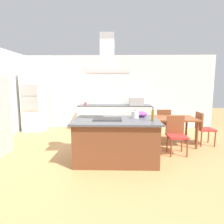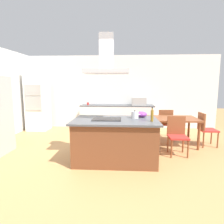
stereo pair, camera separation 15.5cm
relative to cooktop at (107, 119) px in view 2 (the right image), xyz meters
name	(u,v)px [view 2 (the right image)]	position (x,y,z in m)	size (l,w,h in m)	color
ground	(117,140)	(0.18, 1.50, -0.91)	(16.00, 16.00, 0.00)	tan
wall_back	(119,92)	(0.18, 3.25, 0.44)	(7.20, 0.10, 2.70)	white
kitchen_island	(115,140)	(0.18, 0.00, -0.45)	(1.78, 1.11, 0.90)	brown
cooktop	(107,119)	(0.00, 0.00, 0.00)	(0.60, 0.44, 0.01)	black
tea_kettle	(135,115)	(0.60, 0.18, 0.07)	(0.22, 0.17, 0.17)	silver
olive_oil_bottle	(152,116)	(0.92, -0.17, 0.11)	(0.06, 0.06, 0.28)	olive
mixing_bowl	(142,114)	(0.76, 0.33, 0.06)	(0.23, 0.23, 0.13)	purple
back_counter	(117,117)	(0.12, 2.88, -0.46)	(2.63, 0.62, 0.90)	white
countertop_microwave	(139,101)	(0.90, 2.88, 0.13)	(0.50, 0.38, 0.28)	#B2AFAA
coffee_mug_red	(88,104)	(-0.94, 2.87, 0.04)	(0.08, 0.08, 0.09)	red
wall_oven_stack	(38,100)	(-2.72, 2.65, 0.20)	(0.70, 0.66, 2.20)	white
dining_table	(170,121)	(1.61, 1.14, -0.24)	(1.40, 0.90, 0.75)	brown
chair_facing_island	(177,133)	(1.61, 0.48, -0.40)	(0.42, 0.42, 0.89)	red
chair_facing_back_wall	(165,122)	(1.61, 1.81, -0.40)	(0.42, 0.42, 0.89)	red
chair_at_left_end	(136,126)	(0.69, 1.14, -0.40)	(0.42, 0.42, 0.89)	red
chair_at_right_end	(205,127)	(2.52, 1.14, -0.40)	(0.42, 0.42, 0.89)	red
range_hood	(107,61)	(0.00, 0.00, 1.20)	(0.90, 0.55, 0.78)	#ADADB2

